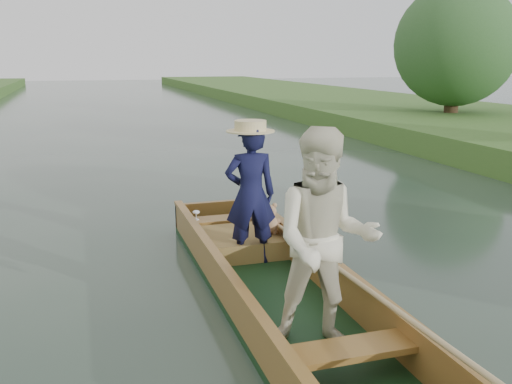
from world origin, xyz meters
name	(u,v)px	position (x,y,z in m)	size (l,w,h in m)	color
ground	(274,300)	(0.00, 0.00, 0.00)	(120.00, 120.00, 0.00)	#283D30
trees_far	(227,48)	(1.63, 8.05, 2.52)	(22.82, 12.51, 4.63)	#47331E
punt	(285,249)	(0.02, -0.23, 0.60)	(1.12, 5.18, 1.82)	black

